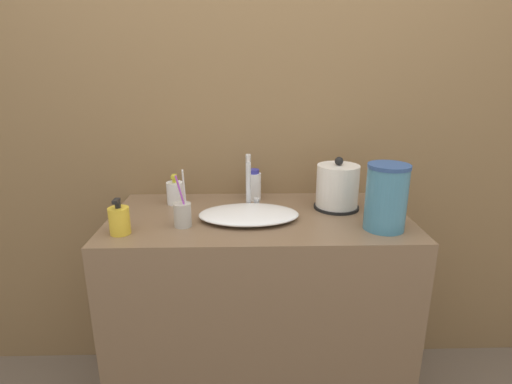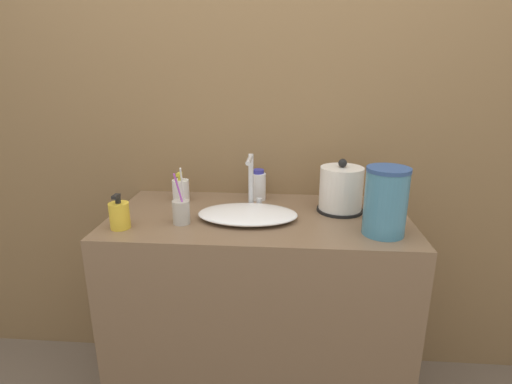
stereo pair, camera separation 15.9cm
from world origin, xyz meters
TOP-DOWN VIEW (x-y plane):
  - wall_back at (0.00, 0.62)m, footprint 6.00×0.04m
  - vanity_counter at (0.00, 0.30)m, footprint 1.21×0.60m
  - sink_basin at (-0.04, 0.26)m, footprint 0.40×0.25m
  - faucet at (-0.04, 0.39)m, footprint 0.06×0.15m
  - electric_kettle at (0.33, 0.38)m, footprint 0.19×0.19m
  - toothbrush_cup at (-0.29, 0.19)m, footprint 0.07×0.07m
  - lotion_bottle at (-0.51, 0.12)m, footprint 0.07×0.07m
  - shampoo_bottle at (-0.02, 0.51)m, footprint 0.07×0.07m
  - mouthwash_bottle at (-0.36, 0.46)m, footprint 0.07×0.07m
  - water_pitcher at (0.46, 0.15)m, footprint 0.15×0.15m

SIDE VIEW (x-z plane):
  - vanity_counter at x=0.00m, z-range 0.00..0.91m
  - sink_basin at x=-0.04m, z-range 0.91..0.95m
  - toothbrush_cup at x=-0.29m, z-range 0.84..1.07m
  - mouthwash_bottle at x=-0.36m, z-range 0.89..1.03m
  - lotion_bottle at x=-0.51m, z-range 0.89..1.03m
  - shampoo_bottle at x=-0.02m, z-range 0.90..1.05m
  - electric_kettle at x=0.33m, z-range 0.89..1.11m
  - water_pitcher at x=0.46m, z-range 0.91..1.16m
  - faucet at x=-0.04m, z-range 0.92..1.15m
  - wall_back at x=0.00m, z-range 0.00..2.60m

